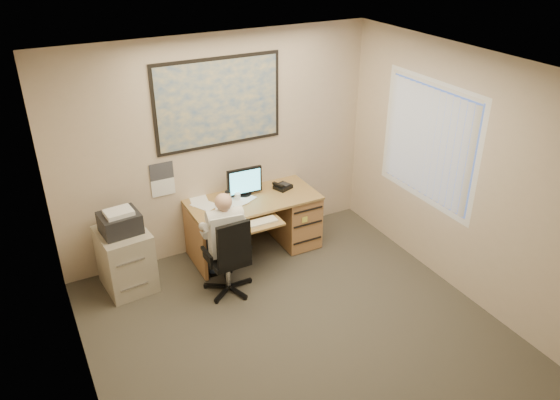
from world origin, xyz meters
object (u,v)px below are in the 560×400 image
filing_cabinet (125,254)px  person (225,243)px  desk (277,214)px  office_chair (229,271)px

filing_cabinet → person: size_ratio=0.82×
person → desk: bearing=38.6°
desk → office_chair: desk is taller
filing_cabinet → person: bearing=-35.8°
filing_cabinet → office_chair: 1.20m
filing_cabinet → office_chair: size_ratio=1.03×
desk → filing_cabinet: 1.94m
person → office_chair: bearing=-84.7°
filing_cabinet → desk: bearing=-5.0°
office_chair → person: 0.33m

